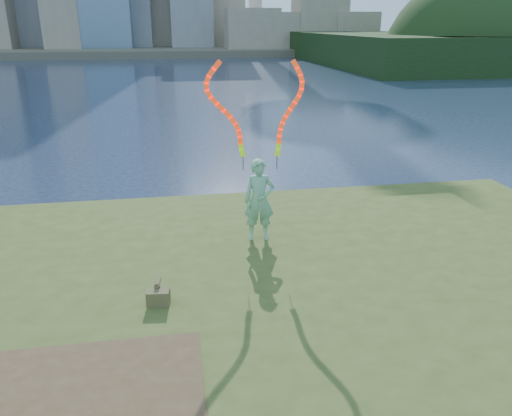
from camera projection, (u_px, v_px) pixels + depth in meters
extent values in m
plane|color=#18253E|center=(225.00, 315.00, 9.78)|extent=(320.00, 320.00, 0.00)
cube|color=#39491A|center=(244.00, 397.00, 7.42)|extent=(20.00, 18.00, 0.30)
cube|color=#39491A|center=(241.00, 370.00, 7.61)|extent=(17.00, 15.00, 0.30)
cube|color=#39491A|center=(239.00, 348.00, 7.71)|extent=(14.00, 12.00, 0.30)
cube|color=#47331E|center=(77.00, 414.00, 6.20)|extent=(3.20, 3.00, 0.02)
cube|color=brown|center=(171.00, 49.00, 97.32)|extent=(320.00, 40.00, 1.20)
imported|color=#197E40|center=(259.00, 200.00, 10.95)|extent=(0.71, 0.50, 1.84)
cylinder|color=black|center=(243.00, 163.00, 10.75)|extent=(0.02, 0.02, 0.30)
cylinder|color=black|center=(277.00, 162.00, 10.80)|extent=(0.02, 0.02, 0.30)
cube|color=#454623|center=(158.00, 297.00, 8.58)|extent=(0.42, 0.30, 0.28)
cylinder|color=#454623|center=(158.00, 283.00, 8.69)|extent=(0.12, 0.27, 0.09)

